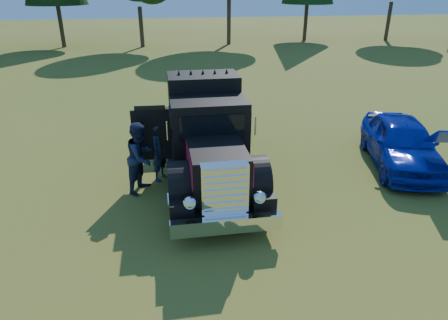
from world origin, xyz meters
TOP-DOWN VIEW (x-y plane):
  - ground at (0.00, 0.00)m, footprint 120.00×120.00m
  - diamond_t_truck at (-1.44, 2.30)m, footprint 3.38×7.16m
  - hotrod_coupe at (4.79, 2.36)m, footprint 2.97×4.87m
  - spectator_near at (-2.83, 2.58)m, footprint 0.70×0.78m
  - spectator_far at (-3.34, 1.99)m, footprint 1.16×1.23m

SIDE VIEW (x-z plane):
  - ground at x=0.00m, z-range 0.00..0.00m
  - hotrod_coupe at x=4.79m, z-range -0.16..1.72m
  - spectator_near at x=-2.83m, z-range 0.00..1.79m
  - spectator_far at x=-3.34m, z-range 0.00..2.02m
  - diamond_t_truck at x=-1.44m, z-range -0.22..2.78m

